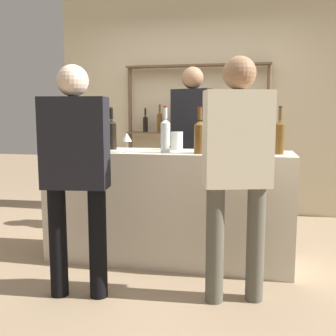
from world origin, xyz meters
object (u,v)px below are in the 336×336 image
(wine_glass, at_px, (127,138))
(counter_bottle_5, at_px, (90,136))
(counter_bottle_1, at_px, (165,134))
(ice_bucket, at_px, (83,137))
(counter_bottle_4, at_px, (200,136))
(customer_right, at_px, (237,162))
(customer_left, at_px, (75,165))
(counter_bottle_0, at_px, (213,137))
(counter_bottle_2, at_px, (112,133))
(server_behind_counter, at_px, (192,135))
(cork_jar, at_px, (177,141))
(counter_bottle_3, at_px, (279,136))

(wine_glass, bearing_deg, counter_bottle_5, 175.62)
(counter_bottle_1, xyz_separation_m, ice_bucket, (-0.81, 0.19, -0.04))
(counter_bottle_4, xyz_separation_m, customer_right, (0.32, -0.51, -0.14))
(counter_bottle_5, xyz_separation_m, customer_left, (0.18, -0.68, -0.16))
(counter_bottle_0, xyz_separation_m, customer_right, (0.22, -0.58, -0.12))
(counter_bottle_2, relative_size, ice_bucket, 1.78)
(counter_bottle_1, relative_size, server_behind_counter, 0.21)
(counter_bottle_1, relative_size, customer_left, 0.24)
(counter_bottle_2, xyz_separation_m, counter_bottle_5, (-0.11, -0.21, -0.01))
(counter_bottle_1, distance_m, counter_bottle_4, 0.30)
(counter_bottle_1, bearing_deg, server_behind_counter, 86.02)
(counter_bottle_5, bearing_deg, ice_bucket, 127.61)
(counter_bottle_1, height_order, ice_bucket, counter_bottle_1)
(counter_bottle_2, height_order, wine_glass, counter_bottle_2)
(counter_bottle_0, relative_size, counter_bottle_4, 0.90)
(counter_bottle_2, xyz_separation_m, customer_right, (1.14, -0.73, -0.14))
(ice_bucket, bearing_deg, counter_bottle_2, -2.13)
(customer_left, relative_size, customer_right, 0.97)
(server_behind_counter, height_order, customer_left, server_behind_counter)
(counter_bottle_4, bearing_deg, ice_bucket, 168.06)
(counter_bottle_1, distance_m, server_behind_counter, 1.01)
(counter_bottle_5, distance_m, cork_jar, 0.75)
(counter_bottle_2, relative_size, server_behind_counter, 0.21)
(counter_bottle_2, relative_size, cork_jar, 2.32)
(ice_bucket, relative_size, cork_jar, 1.31)
(counter_bottle_3, bearing_deg, counter_bottle_0, -176.61)
(counter_bottle_1, relative_size, counter_bottle_2, 1.01)
(ice_bucket, distance_m, server_behind_counter, 1.20)
(counter_bottle_5, distance_m, ice_bucket, 0.28)
(wine_glass, xyz_separation_m, customer_right, (0.92, -0.50, -0.12))
(counter_bottle_0, relative_size, counter_bottle_3, 0.89)
(counter_bottle_4, bearing_deg, wine_glass, -178.68)
(counter_bottle_1, distance_m, counter_bottle_3, 0.91)
(counter_bottle_5, bearing_deg, customer_right, -22.65)
(counter_bottle_0, height_order, counter_bottle_3, counter_bottle_3)
(counter_bottle_1, relative_size, ice_bucket, 1.80)
(counter_bottle_1, distance_m, customer_right, 0.84)
(counter_bottle_3, bearing_deg, cork_jar, 167.21)
(counter_bottle_5, height_order, ice_bucket, counter_bottle_5)
(counter_bottle_0, distance_m, cork_jar, 0.41)
(ice_bucket, xyz_separation_m, server_behind_counter, (0.88, 0.82, -0.01))
(counter_bottle_4, bearing_deg, customer_right, -58.07)
(counter_bottle_3, distance_m, counter_bottle_4, 0.62)
(wine_glass, height_order, ice_bucket, ice_bucket)
(counter_bottle_0, bearing_deg, counter_bottle_5, -176.90)
(counter_bottle_1, height_order, cork_jar, counter_bottle_1)
(wine_glass, bearing_deg, customer_right, -28.34)
(counter_bottle_0, distance_m, counter_bottle_4, 0.12)
(counter_bottle_5, xyz_separation_m, server_behind_counter, (0.71, 1.05, -0.04))
(counter_bottle_2, xyz_separation_m, wine_glass, (0.22, -0.24, -0.02))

